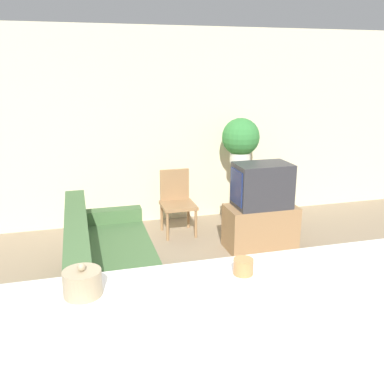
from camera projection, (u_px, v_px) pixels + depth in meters
name	position (u px, v px, depth m)	size (l,w,h in m)	color
ground_plane	(209.00, 377.00, 3.10)	(14.00, 14.00, 0.00)	gray
wall_back	(135.00, 129.00, 5.90)	(9.00, 0.06, 2.70)	beige
couch	(109.00, 272.00, 4.02)	(0.82, 2.02, 0.85)	#476B3D
tv_stand	(260.00, 227.00, 5.26)	(0.85, 0.46, 0.54)	#9E754C
television	(262.00, 185.00, 5.11)	(0.67, 0.44, 0.53)	#333338
wooden_chair	(177.00, 199.00, 5.72)	(0.44, 0.44, 0.85)	#9E754C
plant_stand	(239.00, 192.00, 6.11)	(0.17, 0.17, 0.89)	#9E754C
potted_plant	(241.00, 138.00, 5.90)	(0.52, 0.52, 0.62)	white
foreground_counter	(239.00, 361.00, 2.44)	(2.62, 0.44, 1.10)	white
decorative_bowl	(82.00, 283.00, 2.06)	(0.19, 0.19, 0.17)	tan
candle_jar	(243.00, 266.00, 2.27)	(0.11, 0.11, 0.09)	#C6844C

